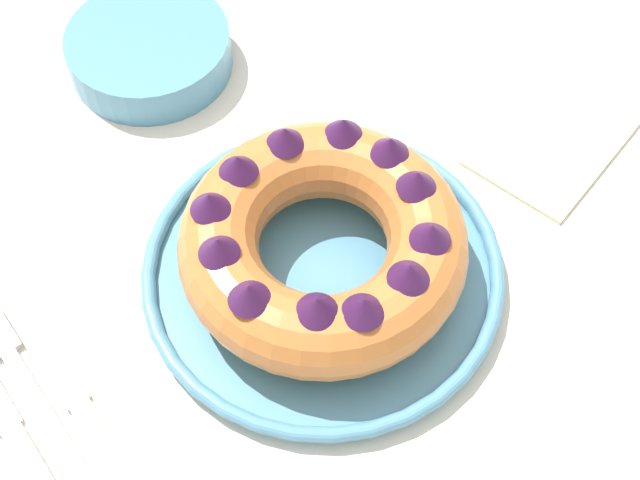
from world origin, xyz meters
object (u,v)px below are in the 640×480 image
Objects in this scene: serving_dish at (320,267)px; napkin at (553,141)px; bundt_cake at (320,239)px; serving_knife at (13,433)px; side_bowl at (152,49)px; cake_knife at (82,408)px; fork at (26,381)px.

napkin is at bearing -3.32° from serving_dish.
serving_knife is (-0.26, 0.02, -0.05)m from bundt_cake.
serving_dish is 1.26× the size of serving_knife.
bundt_cake is 1.46× the size of side_bowl.
cake_knife is at bearing -18.50° from serving_knife.
cake_knife reaches higher than fork.
fork is 1.32× the size of side_bowl.
cake_knife is at bearing 177.06° from serving_dish.
serving_dish is 0.25m from napkin.
bundt_cake is 1.52× the size of napkin.
side_bowl reaches higher than napkin.
cake_knife is (0.02, -0.04, 0.00)m from fork.
napkin is (0.25, -0.01, -0.01)m from serving_dish.
fork is 1.06× the size of cake_knife.
serving_dish is 1.30× the size of bundt_cake.
serving_knife is 0.38m from side_bowl.
bundt_cake is 1.17× the size of cake_knife.
serving_dish is 0.28m from side_bowl.
fork is 0.04m from serving_knife.
napkin is (0.24, -0.30, -0.02)m from side_bowl.
bundt_cake reaches higher than fork.
napkin is at bearing -10.71° from fork.
napkin is at bearing -3.27° from bundt_cake.
side_bowl is (0.23, 0.27, 0.02)m from cake_knife.
bundt_cake is at bearing -92.56° from side_bowl.
napkin is at bearing -51.30° from side_bowl.
napkin is at bearing -8.64° from serving_knife.
serving_knife is 1.57× the size of napkin.
bundt_cake is at bearing 0.66° from cake_knife.
serving_knife is at bearing -136.71° from side_bowl.
serving_dish is 0.24m from fork.
bundt_cake is 0.29m from side_bowl.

